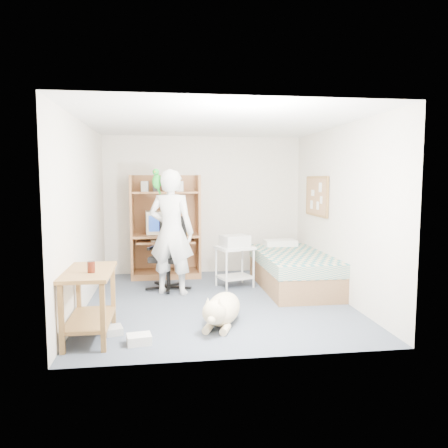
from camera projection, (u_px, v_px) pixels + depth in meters
name	position (u px, v px, depth m)	size (l,w,h in m)	color
floor	(217.00, 301.00, 6.21)	(4.00, 4.00, 0.00)	#424E5A
wall_back	(204.00, 205.00, 8.05)	(3.60, 0.02, 2.50)	beige
wall_right	(340.00, 213.00, 6.32)	(0.02, 4.00, 2.50)	beige
wall_left	(83.00, 215.00, 5.83)	(0.02, 4.00, 2.50)	beige
ceiling	(217.00, 123.00, 5.95)	(3.60, 4.00, 0.02)	white
computer_hutch	(166.00, 231.00, 7.74)	(1.20, 0.63, 1.80)	brown
bed	(293.00, 270.00, 6.96)	(1.02, 2.02, 0.66)	brown
side_desk	(89.00, 293.00, 4.76)	(0.50, 1.00, 0.75)	brown
corkboard	(317.00, 196.00, 7.18)	(0.04, 0.94, 0.66)	olive
office_chair	(170.00, 263.00, 6.89)	(0.65, 0.65, 1.13)	black
person	(171.00, 232.00, 6.54)	(0.69, 0.45, 1.88)	silver
parrot	(157.00, 180.00, 6.44)	(0.14, 0.24, 0.38)	#127F19
dog	(222.00, 309.00, 5.19)	(0.64, 1.13, 0.44)	#CDB58A
printer_cart	(235.00, 260.00, 6.99)	(0.66, 0.59, 0.66)	silver
printer	(235.00, 241.00, 6.96)	(0.42, 0.32, 0.18)	#BBBBB6
crt_monitor	(158.00, 222.00, 7.71)	(0.45, 0.47, 0.40)	beige
keyboard	(164.00, 240.00, 7.59)	(0.45, 0.16, 0.03)	beige
pencil_cup	(185.00, 231.00, 7.70)	(0.08, 0.08, 0.12)	gold
drink_glass	(91.00, 267.00, 4.61)	(0.08, 0.08, 0.12)	#40140A
floor_box_a	(139.00, 339.00, 4.61)	(0.25, 0.20, 0.10)	silver
floor_box_b	(114.00, 330.00, 4.92)	(0.18, 0.22, 0.08)	#BBBBB6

